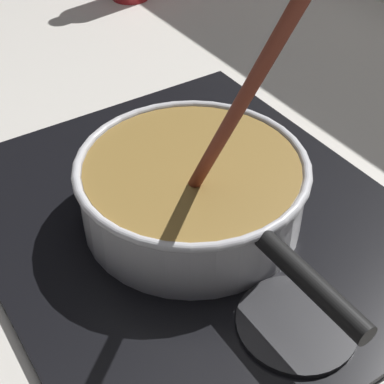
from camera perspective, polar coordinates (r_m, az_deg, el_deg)
ground at (r=0.74m, az=-6.38°, el=-3.78°), size 2.40×1.60×0.04m
hob_plate at (r=0.72m, az=0.00°, el=-2.77°), size 0.56×0.48×0.01m
burner_ring at (r=0.71m, az=0.00°, el=-2.18°), size 0.19×0.19×0.01m
spare_burner at (r=0.61m, az=10.17°, el=-12.52°), size 0.12×0.12×0.01m
cooking_pan at (r=0.68m, az=0.08°, el=0.29°), size 0.41×0.27×0.32m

